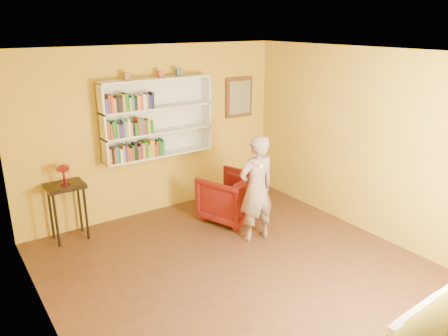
{
  "coord_description": "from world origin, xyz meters",
  "views": [
    {
      "loc": [
        -2.91,
        -3.77,
        3.03
      ],
      "look_at": [
        0.16,
        0.75,
        1.19
      ],
      "focal_mm": 35.0,
      "sensor_mm": 36.0,
      "label": 1
    }
  ],
  "objects_px": {
    "ruby_lustre": "(63,170)",
    "television": "(412,326)",
    "bookshelf": "(156,117)",
    "person": "(256,189)",
    "armchair": "(230,197)",
    "console_table": "(66,194)"
  },
  "relations": [
    {
      "from": "ruby_lustre",
      "to": "television",
      "type": "relative_size",
      "value": 0.27
    },
    {
      "from": "bookshelf",
      "to": "person",
      "type": "bearing_deg",
      "value": -67.4
    },
    {
      "from": "bookshelf",
      "to": "television",
      "type": "relative_size",
      "value": 1.71
    },
    {
      "from": "television",
      "to": "armchair",
      "type": "bearing_deg",
      "value": 73.5
    },
    {
      "from": "armchair",
      "to": "television",
      "type": "relative_size",
      "value": 0.79
    },
    {
      "from": "ruby_lustre",
      "to": "armchair",
      "type": "height_order",
      "value": "ruby_lustre"
    },
    {
      "from": "console_table",
      "to": "ruby_lustre",
      "type": "distance_m",
      "value": 0.35
    },
    {
      "from": "console_table",
      "to": "ruby_lustre",
      "type": "height_order",
      "value": "ruby_lustre"
    },
    {
      "from": "ruby_lustre",
      "to": "armchair",
      "type": "bearing_deg",
      "value": -18.43
    },
    {
      "from": "console_table",
      "to": "ruby_lustre",
      "type": "xyz_separation_m",
      "value": [
        -0.0,
        -0.0,
        0.35
      ]
    },
    {
      "from": "console_table",
      "to": "armchair",
      "type": "height_order",
      "value": "console_table"
    },
    {
      "from": "ruby_lustre",
      "to": "television",
      "type": "height_order",
      "value": "ruby_lustre"
    },
    {
      "from": "bookshelf",
      "to": "person",
      "type": "relative_size",
      "value": 1.15
    },
    {
      "from": "console_table",
      "to": "television",
      "type": "distance_m",
      "value": 4.73
    },
    {
      "from": "ruby_lustre",
      "to": "bookshelf",
      "type": "bearing_deg",
      "value": 5.95
    },
    {
      "from": "television",
      "to": "ruby_lustre",
      "type": "bearing_deg",
      "value": 104.4
    },
    {
      "from": "armchair",
      "to": "person",
      "type": "height_order",
      "value": "person"
    },
    {
      "from": "bookshelf",
      "to": "ruby_lustre",
      "type": "bearing_deg",
      "value": -174.05
    },
    {
      "from": "console_table",
      "to": "person",
      "type": "height_order",
      "value": "person"
    },
    {
      "from": "ruby_lustre",
      "to": "television",
      "type": "xyz_separation_m",
      "value": [
        1.44,
        -4.5,
        -0.29
      ]
    },
    {
      "from": "ruby_lustre",
      "to": "person",
      "type": "distance_m",
      "value": 2.72
    },
    {
      "from": "bookshelf",
      "to": "ruby_lustre",
      "type": "xyz_separation_m",
      "value": [
        -1.53,
        -0.16,
        -0.54
      ]
    }
  ]
}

